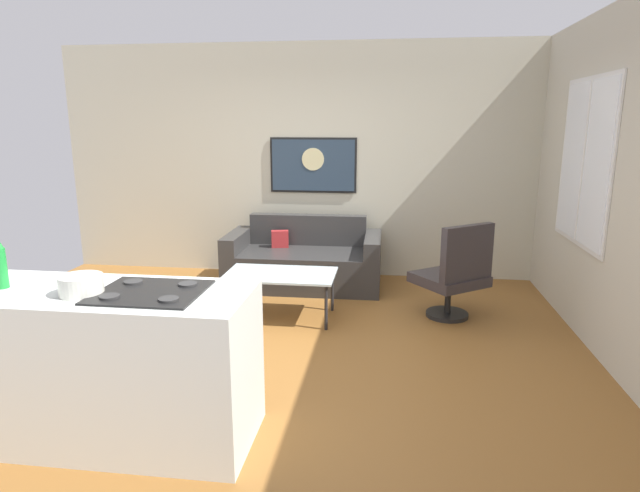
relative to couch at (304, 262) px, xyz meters
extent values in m
cube|color=brown|center=(0.08, -1.86, -0.30)|extent=(6.40, 6.40, 0.04)
cube|color=beige|center=(0.08, 0.57, 1.12)|extent=(6.40, 0.05, 2.80)
cube|color=beige|center=(2.71, -1.56, 1.12)|extent=(0.05, 6.40, 2.80)
cube|color=#2F2E2E|center=(0.00, -0.04, -0.07)|extent=(1.42, 0.89, 0.42)
cube|color=#2F2E2E|center=(0.00, 0.32, 0.33)|extent=(1.41, 0.17, 0.36)
cube|color=#2F2E2E|center=(-0.79, -0.05, 0.03)|extent=(0.19, 0.88, 0.62)
cube|color=#2F2E2E|center=(0.80, -0.03, 0.03)|extent=(0.19, 0.88, 0.62)
cube|color=maroon|center=(-0.31, 0.12, 0.24)|extent=(0.22, 0.14, 0.20)
cube|color=silver|center=(-0.05, -1.10, 0.16)|extent=(1.06, 0.63, 0.02)
cylinder|color=#232326|center=(-0.53, -1.36, -0.06)|extent=(0.03, 0.03, 0.43)
cylinder|color=#232326|center=(0.42, -1.36, -0.06)|extent=(0.03, 0.03, 0.43)
cylinder|color=#232326|center=(-0.53, -0.84, -0.06)|extent=(0.03, 0.03, 0.43)
cylinder|color=#232326|center=(0.42, -0.84, -0.06)|extent=(0.03, 0.03, 0.43)
cylinder|color=black|center=(1.57, -0.85, -0.26)|extent=(0.41, 0.41, 0.04)
cylinder|color=black|center=(1.57, -0.85, -0.06)|extent=(0.06, 0.06, 0.35)
cube|color=#312C2E|center=(1.57, -0.85, 0.11)|extent=(0.81, 0.81, 0.10)
cube|color=#312C2E|center=(1.70, -1.03, 0.42)|extent=(0.52, 0.42, 0.52)
cube|color=silver|center=(-0.68, -3.24, 0.19)|extent=(1.77, 0.70, 0.93)
cube|color=black|center=(-0.36, -3.24, 0.66)|extent=(0.60, 0.52, 0.01)
cylinder|color=#2D2D2D|center=(-0.53, -3.38, 0.67)|extent=(0.11, 0.11, 0.01)
cylinder|color=#2D2D2D|center=(-0.19, -3.38, 0.67)|extent=(0.11, 0.11, 0.01)
cylinder|color=#2D2D2D|center=(-0.53, -3.10, 0.67)|extent=(0.11, 0.11, 0.01)
cylinder|color=#2D2D2D|center=(-0.19, -3.10, 0.67)|extent=(0.11, 0.11, 0.01)
cylinder|color=#1C8932|center=(-1.26, -3.25, 0.77)|extent=(0.08, 0.08, 0.24)
cylinder|color=silver|center=(-0.73, -3.31, 0.66)|extent=(0.13, 0.13, 0.01)
cylinder|color=silver|center=(-0.73, -3.31, 0.71)|extent=(0.24, 0.24, 0.11)
cube|color=black|center=(0.03, 0.53, 1.09)|extent=(1.06, 0.01, 0.67)
cube|color=#2A3B4D|center=(0.03, 0.52, 1.09)|extent=(1.01, 0.02, 0.62)
cylinder|color=beige|center=(0.03, 0.51, 1.16)|extent=(0.27, 0.01, 0.27)
cube|color=silver|center=(2.67, -0.96, 1.25)|extent=(0.02, 1.28, 1.48)
cube|color=white|center=(2.66, -0.96, 1.25)|extent=(0.01, 1.20, 1.40)
cube|color=silver|center=(2.66, -0.96, 1.25)|extent=(0.01, 0.04, 1.40)
camera|label=1|loc=(0.98, -6.01, 1.60)|focal=30.21mm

